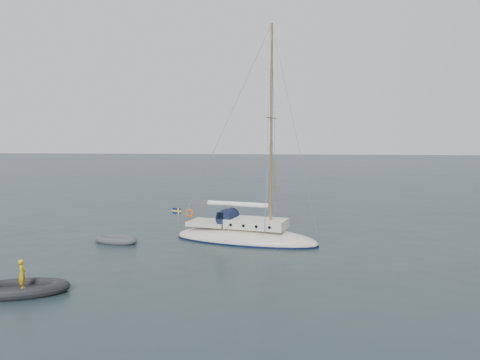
# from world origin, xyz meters

# --- Properties ---
(ground) EXTENTS (300.00, 300.00, 0.00)m
(ground) POSITION_xyz_m (0.00, 0.00, 0.00)
(ground) COLOR black
(ground) RESTS_ON ground
(sailboat) EXTENTS (10.00, 3.00, 14.25)m
(sailboat) POSITION_xyz_m (-0.47, 1.46, 1.08)
(sailboat) COLOR silver
(sailboat) RESTS_ON ground
(dinghy) EXTENTS (3.04, 1.37, 0.44)m
(dinghy) POSITION_xyz_m (-8.69, 0.30, 0.19)
(dinghy) COLOR #47484C
(dinghy) RESTS_ON ground
(rib) EXTENTS (4.36, 1.98, 1.55)m
(rib) POSITION_xyz_m (-9.32, -9.60, 0.25)
(rib) COLOR black
(rib) RESTS_ON ground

